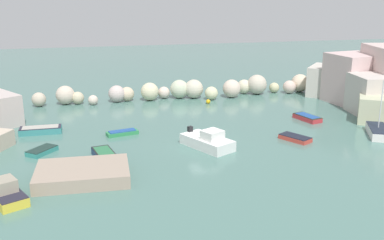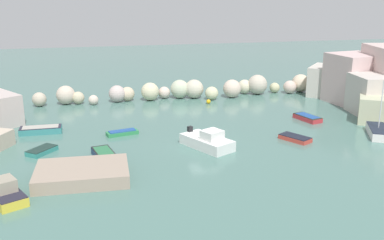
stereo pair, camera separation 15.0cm
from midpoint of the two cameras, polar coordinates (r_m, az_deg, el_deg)
The scene contains 13 objects.
cove_water at distance 42.17m, azimuth 1.35°, elevation -2.97°, with size 160.00×160.00×0.00m, color slate.
rock_breakwater at distance 59.95m, azimuth 0.06°, elevation 3.86°, with size 37.11×4.31×2.67m.
stone_dock at distance 35.11m, azimuth -13.73°, elevation -6.57°, with size 6.85×4.87×0.99m, color gray.
channel_buoy at distance 56.95m, azimuth 1.97°, elevation 2.34°, with size 0.56×0.56×0.56m, color gold.
moored_boat_0 at distance 40.90m, azimuth 1.90°, elevation -2.67°, with size 4.39×5.55×1.75m.
moored_boat_1 at distance 33.74m, azimuth -22.72°, elevation -8.29°, with size 3.78×5.21×1.55m.
moored_boat_2 at distance 47.88m, azimuth 22.28°, elevation -1.32°, with size 3.46×4.72×5.47m.
moored_boat_3 at distance 45.13m, azimuth -8.87°, elevation -1.60°, with size 3.24×1.70×0.45m.
moored_boat_4 at distance 38.88m, azimuth -11.01°, elevation -4.40°, with size 2.22×3.96×0.66m.
moored_boat_5 at distance 44.04m, azimuth 12.77°, elevation -2.23°, with size 2.66×3.25×0.46m.
moored_boat_6 at distance 41.75m, azimuth -18.48°, elevation -3.70°, with size 2.75×2.93×0.45m.
moored_boat_7 at distance 47.52m, azimuth -18.61°, elevation -1.19°, with size 4.06×1.55×0.67m.
moored_boat_8 at distance 51.20m, azimuth 14.24°, elevation 0.30°, with size 2.22×3.49×0.55m.
Camera 1 is at (-10.36, -38.53, 13.66)m, focal length 42.34 mm.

